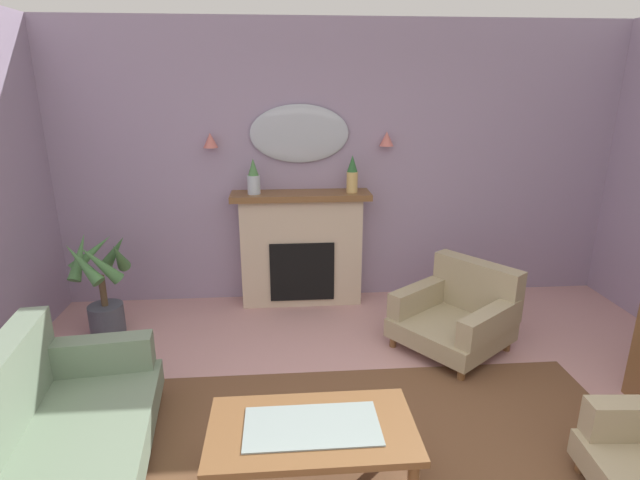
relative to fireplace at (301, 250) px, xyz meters
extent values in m
cube|color=#9E8CA8|center=(0.42, 0.22, 0.81)|extent=(6.63, 0.10, 2.77)
cube|color=beige|center=(0.00, 0.01, -0.02)|extent=(1.20, 0.28, 1.10)
cube|color=black|center=(0.00, -0.09, -0.19)|extent=(0.64, 0.12, 0.60)
cube|color=brown|center=(0.00, -0.01, 0.56)|extent=(1.36, 0.36, 0.06)
cylinder|color=silver|center=(-0.45, -0.03, 0.68)|extent=(0.12, 0.12, 0.18)
cone|color=#4C8447|center=(-0.45, -0.03, 0.85)|extent=(0.10, 0.10, 0.16)
cylinder|color=tan|center=(0.50, -0.03, 0.69)|extent=(0.11, 0.11, 0.20)
cone|color=#2D6633|center=(0.50, -0.03, 0.87)|extent=(0.10, 0.10, 0.16)
ellipsoid|color=#B2BCC6|center=(0.00, 0.14, 1.14)|extent=(0.96, 0.06, 0.56)
cone|color=#D17066|center=(-0.85, 0.09, 1.09)|extent=(0.14, 0.14, 0.14)
cone|color=#D17066|center=(0.85, 0.09, 1.09)|extent=(0.14, 0.14, 0.14)
cube|color=brown|center=(-0.06, -2.54, -0.15)|extent=(1.10, 0.60, 0.04)
cube|color=#8C9E99|center=(-0.06, -2.54, -0.13)|extent=(0.72, 0.36, 0.01)
cylinder|color=brown|center=(-0.55, -2.30, -0.37)|extent=(0.06, 0.06, 0.40)
cylinder|color=brown|center=(0.43, -2.30, -0.37)|extent=(0.06, 0.06, 0.40)
cube|color=gray|center=(-1.40, -2.41, -0.38)|extent=(1.02, 1.78, 0.18)
cube|color=gray|center=(-1.48, -1.64, -0.17)|extent=(0.77, 0.24, 0.24)
cylinder|color=brown|center=(-1.14, -1.61, -0.52)|extent=(0.07, 0.07, 0.10)
cylinder|color=brown|center=(-1.82, -1.68, -0.52)|extent=(0.07, 0.07, 0.10)
cube|color=tan|center=(1.22, -1.06, -0.39)|extent=(1.12, 1.12, 0.16)
cube|color=tan|center=(1.49, -0.86, -0.09)|extent=(0.61, 0.74, 0.45)
cube|color=tan|center=(1.02, -0.79, -0.20)|extent=(0.66, 0.54, 0.22)
cube|color=tan|center=(1.42, -1.33, -0.20)|extent=(0.66, 0.54, 0.22)
cylinder|color=brown|center=(0.74, -0.99, -0.52)|extent=(0.06, 0.06, 0.10)
cylinder|color=brown|center=(1.15, -1.54, -0.52)|extent=(0.06, 0.06, 0.10)
cylinder|color=brown|center=(1.29, -0.59, -0.52)|extent=(0.06, 0.06, 0.10)
cylinder|color=brown|center=(1.70, -1.13, -0.52)|extent=(0.06, 0.06, 0.10)
cylinder|color=brown|center=(1.51, -2.52, -0.52)|extent=(0.06, 0.06, 0.10)
cylinder|color=#474C56|center=(-1.80, -0.53, -0.44)|extent=(0.31, 0.31, 0.27)
cylinder|color=brown|center=(-1.80, -0.53, -0.16)|extent=(0.06, 0.06, 0.29)
cone|color=#4C8447|center=(-1.63, -0.51, 0.15)|extent=(0.15, 0.40, 0.38)
cone|color=#4C8447|center=(-1.70, -0.38, 0.15)|extent=(0.37, 0.30, 0.40)
cone|color=#4C8447|center=(-1.90, -0.39, 0.15)|extent=(0.40, 0.34, 0.34)
cone|color=#4C8447|center=(-1.97, -0.50, 0.15)|extent=(0.17, 0.36, 0.41)
cone|color=#4C8447|center=(-1.87, -0.68, 0.15)|extent=(0.40, 0.28, 0.37)
cone|color=#4C8447|center=(-1.73, -0.69, 0.15)|extent=(0.38, 0.24, 0.41)
camera|label=1|loc=(-0.19, -4.72, 1.59)|focal=27.65mm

